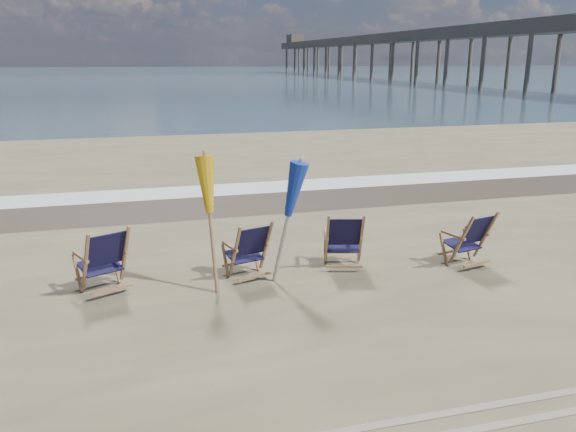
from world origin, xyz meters
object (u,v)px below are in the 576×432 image
object	(u,v)px
beach_chair_2	(361,241)
umbrella_blue	(285,194)
fishing_pier	(409,50)
beach_chair_0	(125,256)
beach_chair_3	(486,237)
umbrella_yellow	(210,192)
beach_chair_1	(266,248)

from	to	relation	value
beach_chair_2	umbrella_blue	distance (m)	1.66
fishing_pier	beach_chair_2	bearing A→B (deg)	-117.03
umbrella_blue	beach_chair_0	bearing A→B (deg)	172.06
beach_chair_0	beach_chair_3	size ratio (longest dim) A/B	1.08
beach_chair_3	fishing_pier	xyz separation A→B (m)	(34.72, 72.57, 4.15)
beach_chair_2	umbrella_yellow	world-z (taller)	umbrella_yellow
beach_chair_0	umbrella_yellow	bearing A→B (deg)	140.60
beach_chair_0	beach_chair_1	bearing A→B (deg)	154.66
beach_chair_2	beach_chair_1	bearing A→B (deg)	10.40
beach_chair_1	fishing_pier	size ratio (longest dim) A/B	0.01
beach_chair_0	umbrella_blue	world-z (taller)	umbrella_blue
fishing_pier	umbrella_yellow	bearing A→B (deg)	-118.52
beach_chair_0	beach_chair_1	size ratio (longest dim) A/B	1.09
beach_chair_2	beach_chair_3	world-z (taller)	beach_chair_2
beach_chair_0	beach_chair_1	xyz separation A→B (m)	(2.19, -0.05, -0.05)
beach_chair_2	umbrella_blue	size ratio (longest dim) A/B	0.52
umbrella_yellow	fishing_pier	distance (m)	82.50
beach_chair_1	umbrella_yellow	bearing A→B (deg)	3.07
fishing_pier	umbrella_blue	bearing A→B (deg)	-117.82
beach_chair_0	fishing_pier	xyz separation A→B (m)	(40.64, 72.09, 4.11)
beach_chair_0	beach_chair_2	xyz separation A→B (m)	(3.78, -0.16, -0.03)
beach_chair_3	umbrella_blue	distance (m)	3.63
umbrella_yellow	umbrella_blue	bearing A→B (deg)	0.55
beach_chair_1	beach_chair_3	xyz separation A→B (m)	(3.74, -0.43, 0.01)
beach_chair_2	beach_chair_3	bearing A→B (deg)	-174.18
beach_chair_2	umbrella_blue	world-z (taller)	umbrella_blue
beach_chair_1	fishing_pier	bearing A→B (deg)	-133.48
beach_chair_0	fishing_pier	bearing A→B (deg)	-143.56
beach_chair_1	beach_chair_3	size ratio (longest dim) A/B	0.99
beach_chair_1	umbrella_blue	bearing A→B (deg)	113.55
beach_chair_1	umbrella_blue	distance (m)	1.02
fishing_pier	beach_chair_3	bearing A→B (deg)	-115.56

